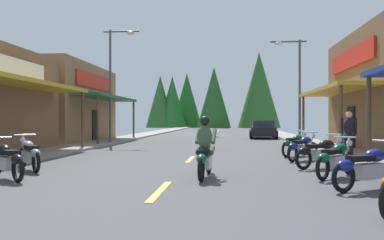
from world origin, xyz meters
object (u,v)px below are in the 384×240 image
at_px(motorcycle_parked_right_5, 303,147).
at_px(motorcycle_parked_left_3, 7,160).
at_px(motorcycle_parked_right_2, 368,167).
at_px(pedestrian_browsing, 349,131).
at_px(streetlamp_left, 115,71).
at_px(motorcycle_parked_right_6, 295,144).
at_px(rider_cruising_lead, 205,152).
at_px(streetlamp_right, 294,76).
at_px(motorcycle_parked_right_4, 321,152).
at_px(parked_car_curbside, 263,129).
at_px(motorcycle_parked_right_3, 336,159).
at_px(motorcycle_parked_left_4, 29,154).

xyz_separation_m(motorcycle_parked_right_5, motorcycle_parked_left_3, (-8.10, -5.25, 0.00)).
bearing_deg(motorcycle_parked_right_2, pedestrian_browsing, 44.00).
bearing_deg(pedestrian_browsing, streetlamp_left, -118.79).
bearing_deg(streetlamp_left, motorcycle_parked_right_6, -36.96).
bearing_deg(rider_cruising_lead, pedestrian_browsing, -39.18).
bearing_deg(streetlamp_right, motorcycle_parked_left_3, -121.72).
bearing_deg(motorcycle_parked_right_4, streetlamp_right, 50.29).
relative_size(motorcycle_parked_right_4, pedestrian_browsing, 1.02).
relative_size(streetlamp_left, motorcycle_parked_right_5, 3.94).
distance_m(streetlamp_right, parked_car_curbside, 7.86).
height_order(motorcycle_parked_right_6, rider_cruising_lead, rider_cruising_lead).
xyz_separation_m(streetlamp_right, parked_car_curbside, (-1.27, 6.97, -3.40)).
distance_m(streetlamp_right, motorcycle_parked_right_3, 14.64).
xyz_separation_m(motorcycle_parked_right_2, rider_cruising_lead, (-3.51, 1.40, 0.17)).
distance_m(streetlamp_left, parked_car_curbside, 12.95).
height_order(motorcycle_parked_right_4, motorcycle_parked_right_5, same).
height_order(motorcycle_parked_right_2, motorcycle_parked_right_3, same).
xyz_separation_m(motorcycle_parked_right_4, motorcycle_parked_left_4, (-8.54, -1.32, 0.00)).
bearing_deg(motorcycle_parked_right_3, pedestrian_browsing, 19.72).
bearing_deg(motorcycle_parked_right_6, streetlamp_left, 89.73).
bearing_deg(motorcycle_parked_left_4, streetlamp_left, -36.13).
bearing_deg(motorcycle_parked_right_3, motorcycle_parked_right_4, 37.04).
relative_size(streetlamp_right, motorcycle_parked_right_3, 3.64).
bearing_deg(motorcycle_parked_left_3, pedestrian_browsing, -107.26).
relative_size(motorcycle_parked_right_2, motorcycle_parked_left_4, 1.10).
height_order(streetlamp_left, motorcycle_parked_right_4, streetlamp_left).
distance_m(motorcycle_parked_right_2, motorcycle_parked_right_3, 1.77).
height_order(motorcycle_parked_right_2, parked_car_curbside, parked_car_curbside).
height_order(rider_cruising_lead, pedestrian_browsing, pedestrian_browsing).
bearing_deg(parked_car_curbside, motorcycle_parked_left_4, 160.07).
distance_m(motorcycle_parked_left_4, rider_cruising_lead, 5.26).
xyz_separation_m(rider_cruising_lead, pedestrian_browsing, (5.09, 5.40, 0.39)).
relative_size(motorcycle_parked_right_5, pedestrian_browsing, 0.97).
bearing_deg(parked_car_curbside, rider_cruising_lead, 173.80).
relative_size(streetlamp_right, motorcycle_parked_right_2, 3.39).
xyz_separation_m(motorcycle_parked_right_5, parked_car_curbside, (0.01, 16.90, 0.20)).
distance_m(motorcycle_parked_right_5, pedestrian_browsing, 2.10).
relative_size(motorcycle_parked_right_2, parked_car_curbside, 0.42).
height_order(streetlamp_right, motorcycle_parked_right_2, streetlamp_right).
relative_size(motorcycle_parked_right_4, motorcycle_parked_left_4, 1.08).
bearing_deg(motorcycle_parked_left_3, streetlamp_left, -43.37).
bearing_deg(motorcycle_parked_left_4, parked_car_curbside, -63.18).
bearing_deg(motorcycle_parked_right_2, streetlamp_left, 90.29).
distance_m(pedestrian_browsing, parked_car_curbside, 16.17).
relative_size(streetlamp_right, rider_cruising_lead, 2.93).
distance_m(streetlamp_left, motorcycle_parked_left_3, 14.67).
relative_size(motorcycle_parked_right_4, parked_car_curbside, 0.42).
distance_m(motorcycle_parked_right_5, rider_cruising_lead, 5.60).
relative_size(motorcycle_parked_right_6, motorcycle_parked_left_4, 1.05).
height_order(streetlamp_left, motorcycle_parked_right_6, streetlamp_left).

